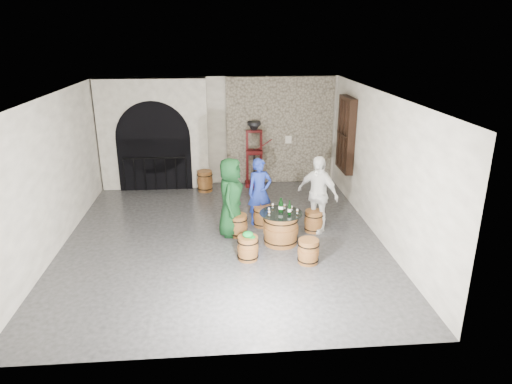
{
  "coord_description": "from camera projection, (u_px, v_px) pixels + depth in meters",
  "views": [
    {
      "loc": [
        -0.04,
        -9.45,
        4.42
      ],
      "look_at": [
        0.76,
        0.06,
        1.05
      ],
      "focal_mm": 32.0,
      "sensor_mm": 36.0,
      "label": 1
    }
  ],
  "objects": [
    {
      "name": "shuttered_window",
      "position": [
        346.0,
        134.0,
        12.28
      ],
      "size": [
        0.23,
        1.1,
        2.0
      ],
      "color": "black",
      "rests_on": "wall_right"
    },
    {
      "name": "arched_opening",
      "position": [
        154.0,
        135.0,
        13.2
      ],
      "size": [
        3.1,
        0.6,
        3.19
      ],
      "color": "white",
      "rests_on": "ground"
    },
    {
      "name": "wall_back",
      "position": [
        220.0,
        131.0,
        13.59
      ],
      "size": [
        8.0,
        0.0,
        8.0
      ],
      "primitive_type": "plane",
      "rotation": [
        1.57,
        0.0,
        0.0
      ],
      "color": "white",
      "rests_on": "ground"
    },
    {
      "name": "barrel_stool_far",
      "position": [
        262.0,
        216.0,
        10.9
      ],
      "size": [
        0.44,
        0.44,
        0.5
      ],
      "color": "brown",
      "rests_on": "ground"
    },
    {
      "name": "tasting_glass_b",
      "position": [
        292.0,
        208.0,
        9.97
      ],
      "size": [
        0.05,
        0.05,
        0.1
      ],
      "primitive_type": null,
      "color": "#A35C1F",
      "rests_on": "barrel_table"
    },
    {
      "name": "barrel_table",
      "position": [
        281.0,
        228.0,
        9.96
      ],
      "size": [
        0.93,
        0.93,
        0.72
      ],
      "color": "brown",
      "rests_on": "ground"
    },
    {
      "name": "tasting_glass_e",
      "position": [
        297.0,
        211.0,
        9.79
      ],
      "size": [
        0.05,
        0.05,
        0.1
      ],
      "primitive_type": null,
      "color": "#A35C1F",
      "rests_on": "barrel_table"
    },
    {
      "name": "ground",
      "position": [
        223.0,
        237.0,
        10.36
      ],
      "size": [
        8.0,
        8.0,
        0.0
      ],
      "primitive_type": "plane",
      "color": "#2A2A2C",
      "rests_on": "ground"
    },
    {
      "name": "wall_right",
      "position": [
        379.0,
        166.0,
        10.1
      ],
      "size": [
        0.0,
        8.0,
        8.0
      ],
      "primitive_type": "plane",
      "rotation": [
        1.57,
        0.0,
        -1.57
      ],
      "color": "white",
      "rests_on": "ground"
    },
    {
      "name": "tasting_glass_f",
      "position": [
        269.0,
        210.0,
        9.86
      ],
      "size": [
        0.05,
        0.05,
        0.1
      ],
      "primitive_type": null,
      "color": "#A35C1F",
      "rests_on": "barrel_table"
    },
    {
      "name": "person_green",
      "position": [
        231.0,
        197.0,
        10.22
      ],
      "size": [
        0.76,
        0.99,
        1.81
      ],
      "primitive_type": "imported",
      "rotation": [
        0.0,
        0.0,
        1.35
      ],
      "color": "#0F3818",
      "rests_on": "ground"
    },
    {
      "name": "person_white",
      "position": [
        317.0,
        194.0,
        10.44
      ],
      "size": [
        1.06,
        1.06,
        1.8
      ],
      "primitive_type": "imported",
      "rotation": [
        0.0,
        0.0,
        -0.78
      ],
      "color": "white",
      "rests_on": "ground"
    },
    {
      "name": "ceiling",
      "position": [
        219.0,
        95.0,
        9.29
      ],
      "size": [
        8.0,
        8.0,
        0.0
      ],
      "primitive_type": "plane",
      "rotation": [
        3.14,
        0.0,
        0.0
      ],
      "color": "beige",
      "rests_on": "wall_back"
    },
    {
      "name": "wine_bottle_left",
      "position": [
        282.0,
        206.0,
        9.83
      ],
      "size": [
        0.08,
        0.08,
        0.32
      ],
      "color": "black",
      "rests_on": "barrel_table"
    },
    {
      "name": "control_box",
      "position": [
        288.0,
        139.0,
        13.7
      ],
      "size": [
        0.18,
        0.1,
        0.22
      ],
      "primitive_type": "cube",
      "color": "silver",
      "rests_on": "wall_back"
    },
    {
      "name": "barrel_stool_left",
      "position": [
        238.0,
        225.0,
        10.37
      ],
      "size": [
        0.44,
        0.44,
        0.5
      ],
      "color": "brown",
      "rests_on": "ground"
    },
    {
      "name": "tasting_glass_c",
      "position": [
        273.0,
        206.0,
        10.11
      ],
      "size": [
        0.05,
        0.05,
        0.1
      ],
      "primitive_type": null,
      "color": "#A35C1F",
      "rests_on": "barrel_table"
    },
    {
      "name": "tasting_glass_a",
      "position": [
        269.0,
        213.0,
        9.69
      ],
      "size": [
        0.05,
        0.05,
        0.1
      ],
      "primitive_type": null,
      "color": "#A35C1F",
      "rests_on": "barrel_table"
    },
    {
      "name": "barrel_stool_near_right",
      "position": [
        308.0,
        251.0,
        9.15
      ],
      "size": [
        0.44,
        0.44,
        0.5
      ],
      "color": "brown",
      "rests_on": "ground"
    },
    {
      "name": "person_blue",
      "position": [
        260.0,
        192.0,
        10.85
      ],
      "size": [
        0.67,
        0.52,
        1.62
      ],
      "primitive_type": "imported",
      "rotation": [
        0.0,
        0.0,
        0.23
      ],
      "color": "navy",
      "rests_on": "ground"
    },
    {
      "name": "wine_bottle_right",
      "position": [
        280.0,
        206.0,
        9.84
      ],
      "size": [
        0.08,
        0.08,
        0.32
      ],
      "color": "black",
      "rests_on": "barrel_table"
    },
    {
      "name": "wall_left",
      "position": [
        54.0,
        174.0,
        9.55
      ],
      "size": [
        0.0,
        8.0,
        8.0
      ],
      "primitive_type": "plane",
      "rotation": [
        1.57,
        0.0,
        1.57
      ],
      "color": "white",
      "rests_on": "ground"
    },
    {
      "name": "barrel_stool_right",
      "position": [
        314.0,
        221.0,
        10.61
      ],
      "size": [
        0.44,
        0.44,
        0.5
      ],
      "color": "brown",
      "rests_on": "ground"
    },
    {
      "name": "wine_bottle_center",
      "position": [
        290.0,
        209.0,
        9.7
      ],
      "size": [
        0.08,
        0.08,
        0.32
      ],
      "color": "black",
      "rests_on": "barrel_table"
    },
    {
      "name": "stone_facing_panel",
      "position": [
        280.0,
        131.0,
        13.67
      ],
      "size": [
        3.2,
        0.12,
        3.18
      ],
      "primitive_type": "cube",
      "color": "gray",
      "rests_on": "ground"
    },
    {
      "name": "green_cap",
      "position": [
        248.0,
        235.0,
        9.19
      ],
      "size": [
        0.26,
        0.22,
        0.12
      ],
      "color": "#0B7D25",
      "rests_on": "barrel_stool_near_left"
    },
    {
      "name": "side_barrel",
      "position": [
        205.0,
        181.0,
        13.27
      ],
      "size": [
        0.46,
        0.46,
        0.61
      ],
      "rotation": [
        0.0,
        0.0,
        0.21
      ],
      "color": "brown",
      "rests_on": "ground"
    },
    {
      "name": "barrel_stool_near_left",
      "position": [
        248.0,
        248.0,
        9.29
      ],
      "size": [
        0.44,
        0.44,
        0.5
      ],
      "color": "brown",
      "rests_on": "ground"
    },
    {
      "name": "tasting_glass_d",
      "position": [
        284.0,
        206.0,
        10.07
      ],
      "size": [
        0.05,
        0.05,
        0.1
      ],
      "primitive_type": null,
      "color": "#A35C1F",
      "rests_on": "barrel_table"
    },
    {
      "name": "corking_press",
      "position": [
        254.0,
        149.0,
        13.46
      ],
      "size": [
        0.8,
        0.45,
        1.95
      ],
      "rotation": [
        0.0,
        0.0,
        -0.03
      ],
      "color": "#4E0D0D",
      "rests_on": "ground"
    },
    {
      "name": "wall_front",
      "position": [
        225.0,
        256.0,
        6.07
      ],
      "size": [
        8.0,
        0.0,
        8.0
      ],
      "primitive_type": "plane",
      "rotation": [
        -1.57,
        0.0,
        0.0
      ],
      "color": "white",
      "rests_on": "ground"
    }
  ]
}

